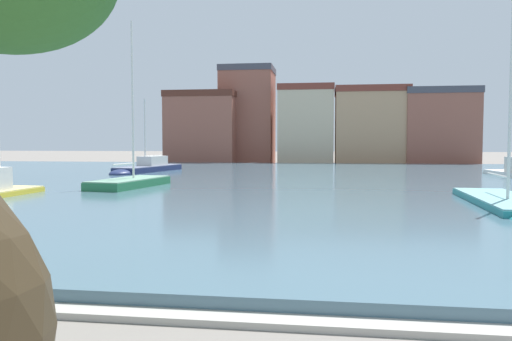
# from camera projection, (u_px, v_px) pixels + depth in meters

# --- Properties ---
(harbor_water) EXTENTS (81.22, 52.21, 0.35)m
(harbor_water) POSITION_uv_depth(u_px,v_px,m) (294.00, 181.00, 34.06)
(harbor_water) COLOR #476675
(harbor_water) RESTS_ON ground
(quay_edge_coping) EXTENTS (81.22, 0.50, 0.12)m
(quay_edge_coping) POSITION_uv_depth(u_px,v_px,m) (188.00, 317.00, 8.01)
(quay_edge_coping) COLOR #ADA89E
(quay_edge_coping) RESTS_ON ground
(sailboat_teal) EXTENTS (2.65, 9.44, 9.23)m
(sailboat_teal) POSITION_uv_depth(u_px,v_px,m) (509.00, 207.00, 19.42)
(sailboat_teal) COLOR teal
(sailboat_teal) RESTS_ON ground
(sailboat_green) EXTENTS (3.08, 6.89, 9.69)m
(sailboat_green) POSITION_uv_depth(u_px,v_px,m) (135.00, 184.00, 28.55)
(sailboat_green) COLOR #236B42
(sailboat_green) RESTS_ON ground
(sailboat_navy) EXTENTS (3.65, 9.52, 6.54)m
(sailboat_navy) POSITION_uv_depth(u_px,v_px,m) (145.00, 169.00, 42.07)
(sailboat_navy) COLOR navy
(sailboat_navy) RESTS_ON ground
(townhouse_end_terrace) EXTENTS (9.06, 6.55, 9.35)m
(townhouse_end_terrace) POSITION_uv_depth(u_px,v_px,m) (203.00, 128.00, 64.63)
(townhouse_end_terrace) COLOR #8E5142
(townhouse_end_terrace) RESTS_ON ground
(townhouse_corner_house) EXTENTS (7.02, 6.30, 12.86)m
(townhouse_corner_house) POSITION_uv_depth(u_px,v_px,m) (248.00, 115.00, 66.53)
(townhouse_corner_house) COLOR #8E5142
(townhouse_corner_house) RESTS_ON ground
(townhouse_narrow_midrow) EXTENTS (7.06, 5.32, 10.11)m
(townhouse_narrow_midrow) POSITION_uv_depth(u_px,v_px,m) (306.00, 125.00, 63.60)
(townhouse_narrow_midrow) COLOR #C6B293
(townhouse_narrow_midrow) RESTS_ON ground
(townhouse_tall_gabled) EXTENTS (9.05, 7.84, 9.79)m
(townhouse_tall_gabled) POSITION_uv_depth(u_px,v_px,m) (370.00, 126.00, 63.56)
(townhouse_tall_gabled) COLOR tan
(townhouse_tall_gabled) RESTS_ON ground
(townhouse_wide_warehouse) EXTENTS (8.74, 7.00, 9.45)m
(townhouse_wide_warehouse) POSITION_uv_depth(u_px,v_px,m) (438.00, 127.00, 61.81)
(townhouse_wide_warehouse) COLOR #8E5142
(townhouse_wide_warehouse) RESTS_ON ground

